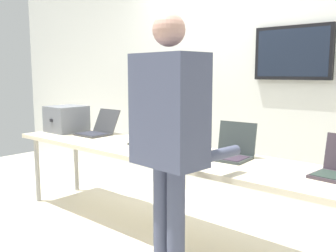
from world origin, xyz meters
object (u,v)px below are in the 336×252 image
laptop_station_0 (98,129)px  laptop_station_2 (231,150)px  workbench (161,155)px  laptop_station_1 (154,139)px  equipment_box (67,119)px  person (170,130)px

laptop_station_0 → laptop_station_2: 1.62m
laptop_station_2 → workbench: bearing=-168.6°
laptop_station_1 → workbench: bearing=-32.6°
equipment_box → laptop_station_1: (1.25, 0.07, -0.09)m
laptop_station_1 → laptop_station_2: (0.80, 0.00, 0.01)m
workbench → equipment_box: size_ratio=8.75×
laptop_station_0 → laptop_station_2: (1.62, -0.02, 0.00)m
laptop_station_2 → person: bearing=-88.0°
person → laptop_station_0: bearing=155.0°
equipment_box → person: bearing=-18.0°
workbench → laptop_station_0: size_ratio=8.65×
laptop_station_2 → person: person is taller
workbench → laptop_station_2: 0.63m
person → equipment_box: bearing=162.0°
equipment_box → laptop_station_0: (0.43, 0.09, -0.08)m
laptop_station_0 → laptop_station_1: (0.82, -0.02, -0.01)m
person → laptop_station_2: bearing=92.0°
laptop_station_0 → equipment_box: bearing=-168.1°
equipment_box → laptop_station_1: equipment_box is taller
equipment_box → person: (2.08, -0.68, 0.16)m
equipment_box → laptop_station_2: (2.05, 0.07, -0.08)m
equipment_box → workbench: bearing=-2.2°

